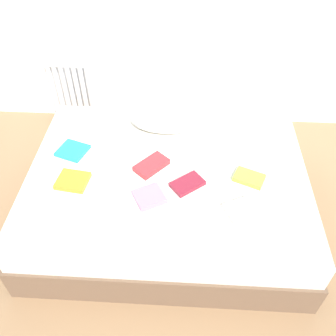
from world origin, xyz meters
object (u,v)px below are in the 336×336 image
radiator (71,87)px  pillow (166,119)px  textbook_pink (149,197)px  textbook_orange (73,181)px  textbook_teal (73,151)px  textbook_lime (249,178)px  textbook_maroon (187,184)px  textbook_red (152,165)px  bed (168,195)px  textbook_white (241,210)px

radiator → pillow: (0.97, -0.69, 0.18)m
textbook_pink → textbook_orange: size_ratio=0.89×
pillow → textbook_teal: size_ratio=2.72×
textbook_lime → textbook_maroon: bearing=-146.0°
radiator → textbook_red: bearing=-52.5°
radiator → textbook_red: (0.90, -1.17, 0.13)m
radiator → textbook_orange: 1.40m
textbook_red → textbook_lime: bearing=-55.2°
textbook_red → radiator: bearing=79.2°
textbook_pink → textbook_orange: (-0.54, 0.12, -0.00)m
textbook_lime → textbook_teal: bearing=-165.9°
bed → textbook_teal: bearing=167.4°
textbook_white → pillow: bearing=96.4°
pillow → textbook_lime: (0.61, -0.56, -0.06)m
bed → textbook_red: bearing=165.1°
radiator → textbook_pink: 1.73m
pillow → textbook_orange: pillow is taller
textbook_red → textbook_maroon: 0.30m
bed → pillow: pillow is taller
bed → radiator: (-1.01, 1.20, 0.14)m
bed → textbook_pink: bearing=-111.4°
textbook_teal → textbook_maroon: (0.86, -0.29, 0.00)m
textbook_orange → textbook_teal: bearing=112.3°
bed → radiator: radiator is taller
textbook_white → textbook_maroon: textbook_white is taller
textbook_red → textbook_teal: bearing=119.5°
textbook_white → textbook_orange: 1.14m
textbook_pink → textbook_maroon: (0.25, 0.14, -0.01)m
textbook_pink → textbook_maroon: 0.28m
radiator → textbook_lime: (1.58, -1.25, 0.13)m
textbook_teal → textbook_red: size_ratio=0.83×
pillow → textbook_white: bearing=-58.2°
textbook_lime → textbook_maroon: 0.43m
textbook_red → textbook_pink: bearing=-136.0°
textbook_teal → textbook_orange: size_ratio=0.98×
textbook_pink → textbook_white: 0.59m
textbook_teal → textbook_red: 0.62m
radiator → textbook_white: (1.50, -1.54, 0.13)m
pillow → textbook_maroon: bearing=-73.9°
textbook_pink → textbook_teal: (-0.61, 0.43, -0.01)m
textbook_maroon → textbook_lime: bearing=-27.7°
textbook_teal → textbook_red: textbook_red is taller
textbook_lime → textbook_white: textbook_white is taller
textbook_lime → textbook_red: bearing=-163.3°
pillow → radiator: bearing=144.5°
textbook_teal → textbook_orange: 0.32m
textbook_lime → textbook_red: 0.69m
textbook_pink → textbook_orange: 0.55m
radiator → pillow: 1.21m
textbook_red → textbook_orange: bearing=150.5°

